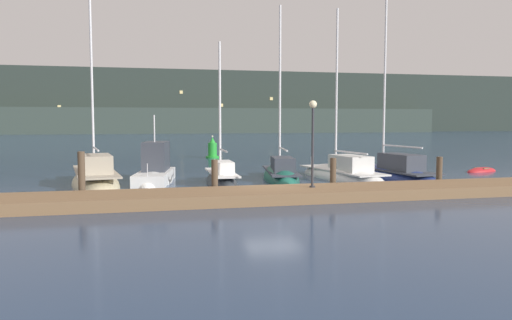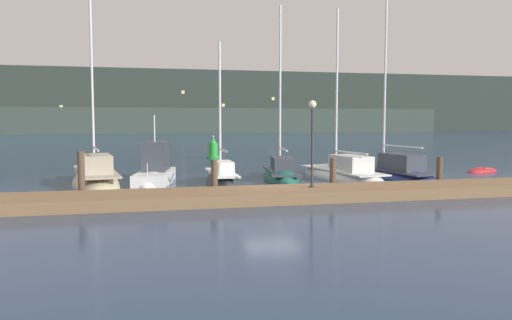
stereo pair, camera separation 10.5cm
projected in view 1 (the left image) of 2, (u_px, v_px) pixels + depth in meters
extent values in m
plane|color=navy|center=(273.00, 192.00, 22.32)|extent=(400.00, 400.00, 0.00)
cube|color=brown|center=(286.00, 194.00, 20.25)|extent=(25.15, 2.80, 0.45)
cylinder|color=#4C3D2D|center=(82.00, 176.00, 19.96)|extent=(0.28, 0.28, 1.98)
cylinder|color=#4C3D2D|center=(215.00, 178.00, 21.20)|extent=(0.28, 0.28, 1.56)
cylinder|color=#4C3D2D|center=(333.00, 175.00, 22.42)|extent=(0.28, 0.28, 1.53)
cylinder|color=#4C3D2D|center=(439.00, 172.00, 23.65)|extent=(0.28, 0.28, 1.50)
ellipsoid|color=beige|center=(95.00, 185.00, 24.84)|extent=(3.41, 8.45, 1.42)
cube|color=#A39984|center=(95.00, 171.00, 24.78)|extent=(2.87, 7.10, 0.08)
cube|color=#A39984|center=(96.00, 164.00, 23.83)|extent=(1.71, 2.80, 0.85)
cylinder|color=silver|center=(92.00, 73.00, 25.00)|extent=(0.12, 0.12, 9.85)
cylinder|color=silver|center=(96.00, 149.00, 23.81)|extent=(0.56, 3.18, 0.09)
cylinder|color=silver|center=(90.00, 161.00, 28.26)|extent=(0.04, 0.04, 0.50)
ellipsoid|color=white|center=(155.00, 183.00, 25.78)|extent=(2.64, 5.57, 1.33)
cube|color=white|center=(155.00, 177.00, 25.76)|extent=(2.41, 5.02, 0.59)
cube|color=#333842|center=(156.00, 156.00, 26.21)|extent=(1.57, 2.53, 1.51)
cube|color=black|center=(159.00, 151.00, 27.26)|extent=(1.06, 0.46, 0.67)
cylinder|color=silver|center=(154.00, 129.00, 25.67)|extent=(0.07, 0.07, 1.39)
cylinder|color=silver|center=(147.00, 170.00, 23.48)|extent=(0.04, 0.04, 0.60)
ellipsoid|color=#2D3338|center=(222.00, 184.00, 25.09)|extent=(1.50, 5.59, 1.28)
cube|color=silver|center=(221.00, 173.00, 25.04)|extent=(1.26, 4.70, 0.08)
cube|color=silver|center=(223.00, 167.00, 24.37)|extent=(0.87, 1.80, 0.59)
cylinder|color=silver|center=(220.00, 107.00, 25.22)|extent=(0.12, 0.12, 6.56)
cylinder|color=silver|center=(223.00, 150.00, 24.30)|extent=(0.13, 2.23, 0.09)
cylinder|color=silver|center=(215.00, 163.00, 27.52)|extent=(0.04, 0.04, 0.50)
ellipsoid|color=#195647|center=(281.00, 179.00, 27.22)|extent=(2.87, 7.01, 1.63)
cube|color=#333842|center=(281.00, 171.00, 27.18)|extent=(2.41, 5.89, 0.08)
cube|color=#333842|center=(283.00, 164.00, 26.33)|extent=(1.42, 2.32, 0.77)
cylinder|color=silver|center=(280.00, 88.00, 27.36)|extent=(0.12, 0.12, 8.99)
cylinder|color=silver|center=(283.00, 149.00, 26.02)|extent=(0.61, 3.19, 0.09)
cylinder|color=silver|center=(275.00, 162.00, 30.27)|extent=(0.04, 0.04, 0.50)
ellipsoid|color=white|center=(341.00, 179.00, 27.54)|extent=(3.29, 7.99, 1.54)
cube|color=silver|center=(341.00, 170.00, 27.50)|extent=(2.76, 6.71, 0.08)
cube|color=silver|center=(350.00, 163.00, 26.60)|extent=(1.67, 2.65, 0.83)
cylinder|color=silver|center=(337.00, 90.00, 27.73)|extent=(0.12, 0.12, 8.89)
cylinder|color=silver|center=(351.00, 152.00, 26.54)|extent=(0.53, 3.11, 0.09)
cylinder|color=silver|center=(311.00, 161.00, 30.80)|extent=(0.04, 0.04, 0.50)
ellipsoid|color=navy|center=(390.00, 178.00, 27.97)|extent=(3.23, 8.30, 1.39)
cube|color=#333842|center=(390.00, 169.00, 27.94)|extent=(2.71, 6.97, 0.08)
cube|color=#333842|center=(401.00, 162.00, 27.00)|extent=(1.62, 2.74, 0.89)
cylinder|color=silver|center=(385.00, 76.00, 28.12)|extent=(0.12, 0.12, 10.47)
cylinder|color=silver|center=(402.00, 146.00, 26.89)|extent=(0.55, 3.30, 0.09)
cylinder|color=silver|center=(354.00, 160.00, 31.38)|extent=(0.04, 0.04, 0.50)
cylinder|color=green|center=(213.00, 157.00, 42.77)|extent=(1.13, 1.13, 0.16)
cylinder|color=green|center=(212.00, 149.00, 42.72)|extent=(0.76, 0.76, 1.13)
cone|color=green|center=(212.00, 140.00, 42.65)|extent=(0.53, 0.53, 0.50)
sphere|color=#F9EAB7|center=(212.00, 136.00, 42.63)|extent=(0.16, 0.16, 0.16)
cylinder|color=#2D2D33|center=(312.00, 187.00, 20.67)|extent=(0.24, 0.24, 0.06)
cylinder|color=#2D2D33|center=(313.00, 147.00, 20.54)|extent=(0.10, 0.10, 3.22)
sphere|color=#F9EAB7|center=(313.00, 104.00, 20.40)|extent=(0.32, 0.32, 0.32)
cube|color=#28332D|center=(161.00, 102.00, 132.66)|extent=(240.00, 16.00, 16.10)
cube|color=#333F39|center=(161.00, 121.00, 123.22)|extent=(144.00, 10.00, 6.20)
cube|color=#F4DB8C|center=(181.00, 92.00, 125.74)|extent=(0.80, 0.10, 0.80)
cube|color=#F4DB8C|center=(320.00, 126.00, 134.90)|extent=(0.80, 0.10, 0.80)
cube|color=#F4DB8C|center=(271.00, 99.00, 131.21)|extent=(0.80, 0.10, 0.80)
cube|color=#F4DB8C|center=(233.00, 128.00, 129.48)|extent=(0.80, 0.10, 0.80)
cube|color=#F4DB8C|center=(59.00, 107.00, 119.44)|extent=(0.80, 0.10, 0.80)
cube|color=#F4DB8C|center=(222.00, 105.00, 128.33)|extent=(0.80, 0.10, 0.80)
cube|color=#F4DB8C|center=(313.00, 114.00, 134.15)|extent=(0.80, 0.10, 0.80)
ellipsoid|color=red|center=(482.00, 172.00, 31.32)|extent=(2.73, 1.67, 0.56)
cube|color=brown|center=(482.00, 168.00, 31.30)|extent=(0.71, 0.84, 0.06)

